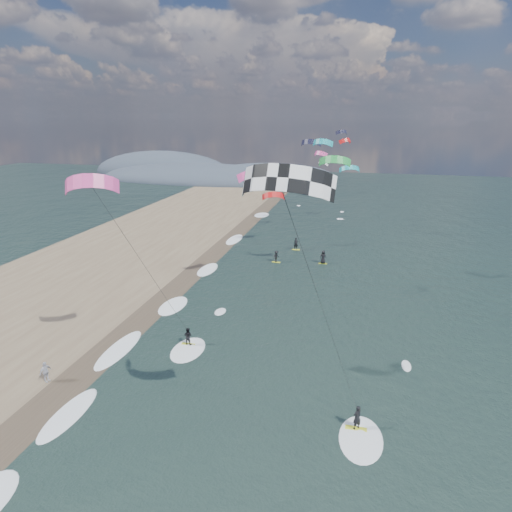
# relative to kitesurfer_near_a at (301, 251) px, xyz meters

# --- Properties ---
(ground) EXTENTS (260.00, 260.00, 0.00)m
(ground) POSITION_rel_kitesurfer_near_a_xyz_m (-4.90, 3.87, -12.73)
(ground) COLOR black
(ground) RESTS_ON ground
(sand_strip) EXTENTS (26.00, 240.00, 0.00)m
(sand_strip) POSITION_rel_kitesurfer_near_a_xyz_m (-28.90, 13.87, -12.73)
(sand_strip) COLOR brown
(sand_strip) RESTS_ON ground
(wet_sand_strip) EXTENTS (3.00, 240.00, 0.00)m
(wet_sand_strip) POSITION_rel_kitesurfer_near_a_xyz_m (-16.90, 13.87, -12.72)
(wet_sand_strip) COLOR #382D23
(wet_sand_strip) RESTS_ON ground
(coastal_hills) EXTENTS (80.00, 41.00, 15.00)m
(coastal_hills) POSITION_rel_kitesurfer_near_a_xyz_m (-49.74, 111.73, -12.73)
(coastal_hills) COLOR #3D4756
(coastal_hills) RESTS_ON ground
(kitesurfer_near_a) EXTENTS (7.67, 8.46, 16.91)m
(kitesurfer_near_a) POSITION_rel_kitesurfer_near_a_xyz_m (0.00, 0.00, 0.00)
(kitesurfer_near_a) COLOR yellow
(kitesurfer_near_a) RESTS_ON ground
(kitesurfer_near_b) EXTENTS (6.91, 8.67, 15.37)m
(kitesurfer_near_b) POSITION_rel_kitesurfer_near_a_xyz_m (-13.08, 7.81, -3.01)
(kitesurfer_near_b) COLOR yellow
(kitesurfer_near_b) RESTS_ON ground
(far_kitesurfers) EXTENTS (7.13, 6.96, 1.79)m
(far_kitesurfers) POSITION_rel_kitesurfer_near_a_xyz_m (-5.13, 36.34, -11.87)
(far_kitesurfers) COLOR yellow
(far_kitesurfers) RESTS_ON ground
(bg_kite_field) EXTENTS (13.46, 70.44, 8.40)m
(bg_kite_field) POSITION_rel_kitesurfer_near_a_xyz_m (-4.41, 59.24, -0.77)
(bg_kite_field) COLOR teal
(bg_kite_field) RESTS_ON ground
(shoreline_surf) EXTENTS (2.40, 79.40, 0.11)m
(shoreline_surf) POSITION_rel_kitesurfer_near_a_xyz_m (-15.70, 18.62, -12.73)
(shoreline_surf) COLOR white
(shoreline_surf) RESTS_ON ground
(beach_walker) EXTENTS (0.58, 0.99, 1.59)m
(beach_walker) POSITION_rel_kitesurfer_near_a_xyz_m (-18.75, 4.63, -11.93)
(beach_walker) COLOR #B9B9C5
(beach_walker) RESTS_ON ground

